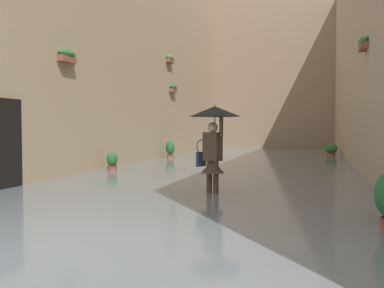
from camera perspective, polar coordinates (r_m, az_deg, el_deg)
ground_plane at (r=17.05m, az=7.22°, el=-2.85°), size 62.43×62.43×0.00m
flood_water at (r=17.04m, az=7.22°, el=-2.65°), size 9.05×30.97×0.12m
building_facade_left at (r=17.30m, az=24.49°, el=13.94°), size 2.04×28.97×10.15m
building_facade_right at (r=19.12m, az=-8.46°, el=17.49°), size 2.04×28.97×13.09m
building_facade_far at (r=30.52m, az=11.29°, el=9.54°), size 11.85×1.80×10.79m
person_wading at (r=8.79m, az=3.03°, el=1.95°), size 1.10×1.10×2.05m
potted_plant_mid_left at (r=22.59m, az=18.79°, el=-0.68°), size 0.44×0.44×0.74m
potted_plant_far_left at (r=21.46m, az=18.73°, el=-0.78°), size 0.58×0.58×0.73m
potted_plant_near_right at (r=13.74m, az=-11.00°, el=-2.54°), size 0.36×0.36×0.72m
potted_plant_far_right at (r=19.05m, az=-3.04°, el=-0.79°), size 0.41×0.41×0.92m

